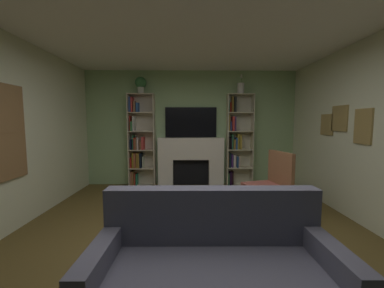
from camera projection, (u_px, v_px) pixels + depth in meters
name	position (u px, v px, depth m)	size (l,w,h in m)	color
ground_plane	(194.00, 254.00, 2.60)	(7.11, 7.11, 0.00)	brown
wall_back_accent	(191.00, 128.00, 5.46)	(4.92, 0.06, 2.63)	#96B882
ceiling	(194.00, 3.00, 2.35)	(4.92, 6.04, 0.06)	white
fireplace	(191.00, 160.00, 5.38)	(1.60, 0.52, 1.10)	white
tv	(191.00, 122.00, 5.38)	(1.17, 0.06, 0.69)	black
bookshelf_left	(139.00, 142.00, 5.33)	(0.59, 0.29, 2.09)	beige
bookshelf_right	(237.00, 141.00, 5.37)	(0.59, 0.28, 2.09)	beige
potted_plant	(141.00, 84.00, 5.17)	(0.25, 0.25, 0.37)	beige
vase_with_flowers	(241.00, 88.00, 5.21)	(0.15, 0.15, 0.43)	silver
couch	(215.00, 279.00, 1.73)	(1.77, 0.83, 0.91)	#535162
armchair	(271.00, 184.00, 3.65)	(0.69, 0.71, 1.00)	brown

